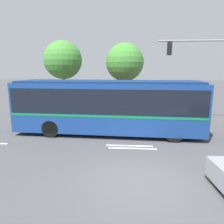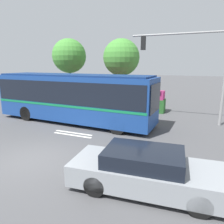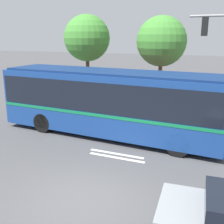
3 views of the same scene
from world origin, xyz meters
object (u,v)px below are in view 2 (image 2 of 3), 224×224
Objects in this scene: city_bus at (73,95)px; street_tree_left at (69,56)px; sedan_foreground at (146,171)px; traffic_light_pole at (197,60)px; street_tree_centre at (121,58)px.

city_bus is 8.77m from street_tree_left.
sedan_foreground is at bearing -48.86° from street_tree_left.
street_tree_centre is at bearing -32.43° from traffic_light_pole.
city_bus is 8.76m from sedan_foreground.
street_tree_centre reaches higher than traffic_light_pole.
street_tree_centre reaches higher than sedan_foreground.
city_bus is at bearing -55.31° from street_tree_left.
sedan_foreground is at bearing 82.70° from traffic_light_pole.
traffic_light_pole reaches higher than city_bus.
traffic_light_pole is at bearing -32.43° from street_tree_centre.
street_tree_centre is at bearing 2.45° from street_tree_left.
sedan_foreground is at bearing -39.95° from city_bus.
street_tree_left is (-12.22, 3.99, 0.54)m from traffic_light_pole.
sedan_foreground is at bearing -66.87° from street_tree_centre.
traffic_light_pole is at bearing 23.52° from city_bus.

